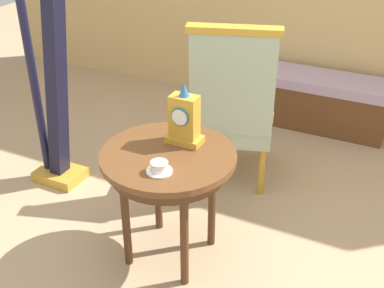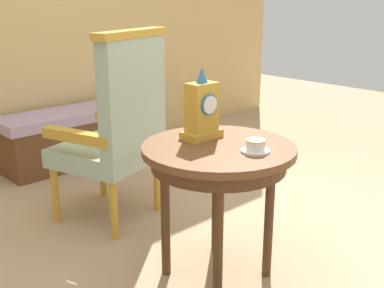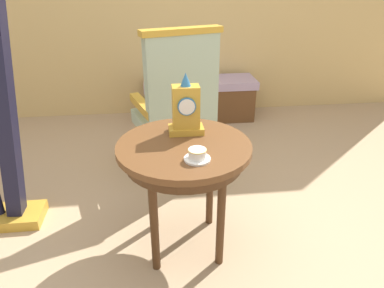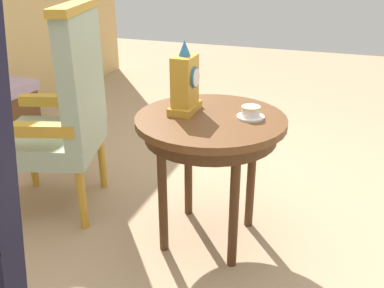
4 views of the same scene
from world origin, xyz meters
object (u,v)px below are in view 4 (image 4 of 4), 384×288
Objects in this scene: teacup_left at (251,113)px; armchair at (64,110)px; side_table at (210,132)px; mantel_clock at (185,84)px.

armchair reaches higher than teacup_left.
side_table is 0.83m from armchair.
armchair is at bearing 89.88° from mantel_clock.
mantel_clock reaches higher than teacup_left.
mantel_clock is 0.73m from armchair.
teacup_left is 1.01m from armchair.
mantel_clock is at bearing 94.31° from teacup_left.
teacup_left is 0.11× the size of armchair.
teacup_left is at bearing -75.51° from side_table.
teacup_left is at bearing -85.69° from mantel_clock.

